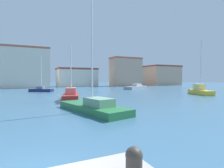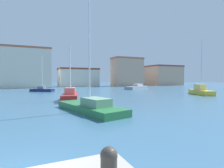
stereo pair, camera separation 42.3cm
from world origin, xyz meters
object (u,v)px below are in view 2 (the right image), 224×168
Objects in this scene: sailboat_navy_distant_east at (42,89)px; sailboat_green_far_right at (91,106)px; mooring_bollard at (109,166)px; sailboat_yellow_mid_harbor at (201,91)px; motorboat_grey_outer_mooring at (137,87)px; sailboat_red_near_pier at (70,96)px.

sailboat_green_far_right reaches higher than sailboat_navy_distant_east.
mooring_bollard is 35.03m from sailboat_navy_distant_east.
sailboat_navy_distant_east is at bearing 143.55° from sailboat_yellow_mid_harbor.
motorboat_grey_outer_mooring is (21.71, 0.05, -0.01)m from sailboat_navy_distant_east.
sailboat_yellow_mid_harbor reaches higher than sailboat_red_near_pier.
sailboat_green_far_right is at bearing -84.17° from sailboat_navy_distant_east.
mooring_bollard reaches higher than motorboat_grey_outer_mooring.
sailboat_green_far_right reaches higher than mooring_bollard.
sailboat_yellow_mid_harbor is 28.63m from sailboat_navy_distant_east.
sailboat_yellow_mid_harbor is at bearing -2.55° from sailboat_red_near_pier.
sailboat_red_near_pier reaches higher than mooring_bollard.
sailboat_yellow_mid_harbor is at bearing 18.39° from sailboat_green_far_right.
sailboat_navy_distant_east is (-23.03, 17.01, -0.19)m from sailboat_yellow_mid_harbor.
sailboat_yellow_mid_harbor is (23.78, 18.00, -0.72)m from mooring_bollard.
sailboat_red_near_pier is 0.95× the size of sailboat_navy_distant_east.
mooring_bollard is 0.08× the size of motorboat_grey_outer_mooring.
sailboat_red_near_pier is 20.72m from sailboat_yellow_mid_harbor.
mooring_bollard is 0.10× the size of sailboat_red_near_pier.
sailboat_green_far_right is at bearing -89.21° from sailboat_red_near_pier.
sailboat_navy_distant_east is (-2.33, 16.08, -0.14)m from sailboat_red_near_pier.
motorboat_grey_outer_mooring is (22.47, 35.06, -0.92)m from mooring_bollard.
sailboat_red_near_pier is at bearing 90.79° from sailboat_green_far_right.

